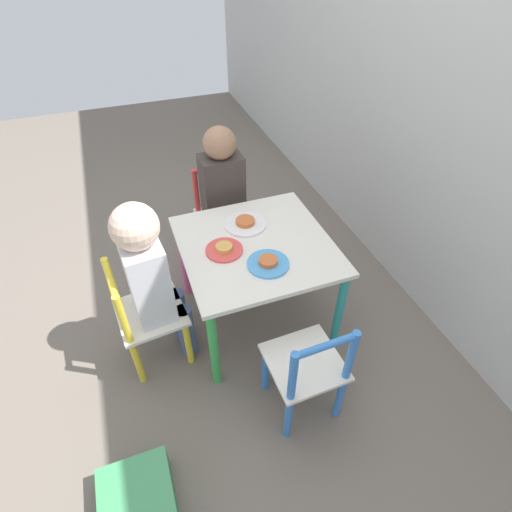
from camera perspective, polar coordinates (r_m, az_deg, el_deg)
ground_plane at (r=1.97m, az=0.00°, el=-8.50°), size 6.00×6.00×0.00m
kids_table at (r=1.68m, az=0.00°, el=0.14°), size 0.61×0.61×0.46m
chair_red at (r=2.14m, az=-4.87°, el=5.48°), size 0.27×0.27×0.51m
chair_yellow at (r=1.69m, az=-15.48°, el=-8.38°), size 0.29×0.29×0.51m
chair_blue at (r=1.50m, az=7.31°, el=-15.81°), size 0.27×0.27×0.51m
child_left at (r=1.98m, az=-4.67°, el=9.28°), size 0.21×0.20×0.77m
child_front at (r=1.54m, az=-14.82°, el=-2.47°), size 0.21×0.22×0.78m
plate_left at (r=1.74m, az=-1.55°, el=4.71°), size 0.18×0.18×0.03m
plate_front at (r=1.61m, az=-4.57°, el=0.96°), size 0.15×0.15×0.03m
plate_right at (r=1.54m, az=1.74°, el=-1.00°), size 0.16×0.16×0.03m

